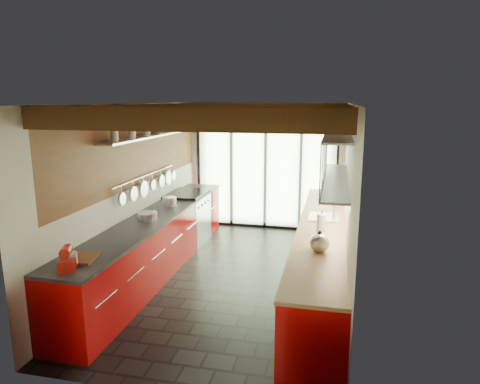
{
  "coord_description": "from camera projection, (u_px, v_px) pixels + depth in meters",
  "views": [
    {
      "loc": [
        1.41,
        -5.94,
        2.65
      ],
      "look_at": [
        -0.02,
        0.4,
        1.25
      ],
      "focal_mm": 32.0,
      "sensor_mm": 36.0,
      "label": 1
    }
  ],
  "objects": [
    {
      "name": "upper_cabinets_right",
      "position": [
        337.0,
        157.0,
        6.12
      ],
      "size": [
        0.34,
        3.0,
        3.0
      ],
      "color": "silver",
      "rests_on": "ground"
    },
    {
      "name": "bowl",
      "position": [
        327.0,
        191.0,
        8.13
      ],
      "size": [
        0.28,
        0.28,
        0.06
      ],
      "primitive_type": "imported",
      "rotation": [
        0.0,
        0.0,
        0.25
      ],
      "color": "silver",
      "rests_on": "right_counter"
    },
    {
      "name": "left_wall_fixtures",
      "position": [
        149.0,
        156.0,
        6.75
      ],
      "size": [
        0.28,
        2.6,
        0.96
      ],
      "color": "silver",
      "rests_on": "ground"
    },
    {
      "name": "pot_small",
      "position": [
        147.0,
        216.0,
        6.31
      ],
      "size": [
        0.37,
        0.37,
        0.11
      ],
      "primitive_type": "cylinder",
      "rotation": [
        0.0,
        0.0,
        0.41
      ],
      "color": "silver",
      "rests_on": "left_counter"
    },
    {
      "name": "pot_large",
      "position": [
        170.0,
        201.0,
        7.14
      ],
      "size": [
        0.3,
        0.3,
        0.15
      ],
      "primitive_type": "cylinder",
      "rotation": [
        0.0,
        0.0,
        0.37
      ],
      "color": "silver",
      "rests_on": "left_counter"
    },
    {
      "name": "left_counter",
      "position": [
        156.0,
        243.0,
        6.7
      ],
      "size": [
        0.68,
        5.0,
        0.92
      ],
      "color": "#AE0708",
      "rests_on": "ground"
    },
    {
      "name": "ceiling_beams",
      "position": [
        241.0,
        113.0,
        6.37
      ],
      "size": [
        3.14,
        5.06,
        4.9
      ],
      "color": "#593316",
      "rests_on": "ground"
    },
    {
      "name": "ground",
      "position": [
        236.0,
        277.0,
        6.53
      ],
      "size": [
        5.5,
        5.5,
        0.0
      ],
      "primitive_type": "plane",
      "color": "black",
      "rests_on": "ground"
    },
    {
      "name": "room_shell",
      "position": [
        235.0,
        170.0,
        6.18
      ],
      "size": [
        5.5,
        5.5,
        5.5
      ],
      "color": "silver",
      "rests_on": "ground"
    },
    {
      "name": "soap_bottle",
      "position": [
        320.0,
        239.0,
        5.11
      ],
      "size": [
        0.13,
        0.13,
        0.22
      ],
      "primitive_type": "imported",
      "rotation": [
        0.0,
        0.0,
        0.39
      ],
      "color": "silver",
      "rests_on": "right_counter"
    },
    {
      "name": "glass_door",
      "position": [
        266.0,
        150.0,
        8.75
      ],
      "size": [
        2.95,
        0.1,
        2.9
      ],
      "color": "#C6EAAD",
      "rests_on": "ground"
    },
    {
      "name": "kettle",
      "position": [
        319.0,
        242.0,
        4.97
      ],
      "size": [
        0.25,
        0.3,
        0.27
      ],
      "color": "silver",
      "rests_on": "right_counter"
    },
    {
      "name": "right_counter",
      "position": [
        321.0,
        255.0,
        6.16
      ],
      "size": [
        0.68,
        5.0,
        0.92
      ],
      "color": "#AE0708",
      "rests_on": "ground"
    },
    {
      "name": "range_stove",
      "position": [
        188.0,
        218.0,
        8.08
      ],
      "size": [
        0.66,
        0.9,
        0.97
      ],
      "color": "silver",
      "rests_on": "ground"
    },
    {
      "name": "stand_mixer",
      "position": [
        68.0,
        259.0,
        4.46
      ],
      "size": [
        0.25,
        0.32,
        0.25
      ],
      "color": "#AE150D",
      "rests_on": "left_counter"
    },
    {
      "name": "cutting_board",
      "position": [
        83.0,
        258.0,
        4.73
      ],
      "size": [
        0.32,
        0.41,
        0.03
      ],
      "primitive_type": "cube",
      "rotation": [
        0.0,
        0.0,
        0.18
      ],
      "color": "brown",
      "rests_on": "left_counter"
    },
    {
      "name": "paper_towel",
      "position": [
        321.0,
        225.0,
        5.53
      ],
      "size": [
        0.16,
        0.16,
        0.34
      ],
      "color": "white",
      "rests_on": "right_counter"
    },
    {
      "name": "sink_assembly",
      "position": [
        325.0,
        215.0,
        6.43
      ],
      "size": [
        0.45,
        0.52,
        0.43
      ],
      "color": "silver",
      "rests_on": "right_counter"
    }
  ]
}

